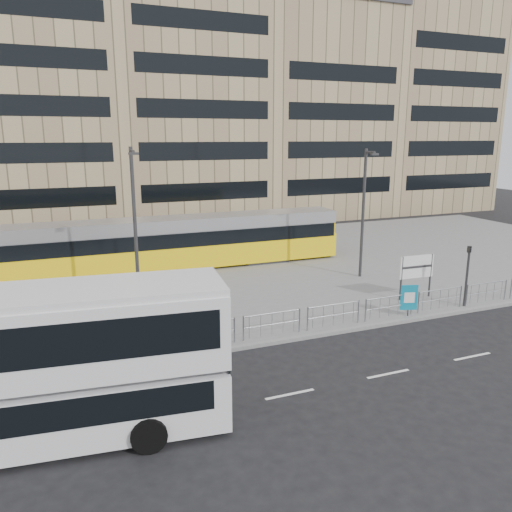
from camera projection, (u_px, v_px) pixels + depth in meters
name	position (u px, v px, depth m)	size (l,w,h in m)	color
ground	(292.00, 342.00, 21.19)	(120.00, 120.00, 0.00)	black
plaza	(210.00, 271.00, 32.00)	(64.00, 24.00, 0.15)	slate
kerb	(291.00, 339.00, 21.22)	(64.00, 0.25, 0.17)	gray
building_row	(158.00, 91.00, 49.65)	(70.40, 18.40, 31.20)	maroon
pedestrian_barrier	(328.00, 310.00, 22.13)	(32.07, 0.07, 1.10)	#9A9CA2
road_markings	(365.00, 379.00, 17.94)	(62.00, 0.12, 0.01)	white
double_decker_bus	(21.00, 365.00, 13.59)	(11.42, 3.81, 4.48)	silver
tram	(128.00, 247.00, 30.97)	(28.14, 2.85, 3.31)	yellow
station_sign	(417.00, 269.00, 26.05)	(2.02, 0.18, 2.32)	#2D2D30
ad_panel	(409.00, 298.00, 23.59)	(0.79, 0.31, 1.53)	#2D2D30
pedestrian	(136.00, 315.00, 21.46)	(0.62, 0.41, 1.69)	black
traffic_light_west	(104.00, 305.00, 19.29)	(0.21, 0.23, 3.10)	#2D2D30
traffic_light_east	(468.00, 268.00, 24.71)	(0.17, 0.21, 3.10)	#2D2D30
lamp_post_west	(135.00, 222.00, 24.18)	(0.45, 1.04, 7.87)	#2D2D30
lamp_post_east	(364.00, 208.00, 29.48)	(0.45, 1.04, 7.65)	#2D2D30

